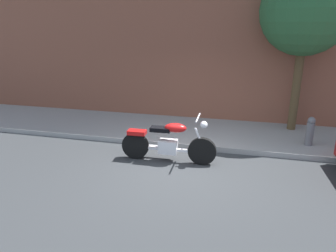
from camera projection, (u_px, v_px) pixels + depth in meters
The scene contains 5 objects.
ground_plane at pixel (181, 171), 7.01m from camera, with size 60.00×60.00×0.00m, color #303335.
sidewalk at pixel (198, 132), 9.35m from camera, with size 19.37×2.57×0.14m, color #989898.
motorcycle at pixel (168, 143), 7.36m from camera, with size 2.30×0.70×1.16m.
street_tree at pixel (306, 11), 8.37m from camera, with size 2.47×2.47×4.78m.
fire_hydrant at pixel (310, 134), 8.04m from camera, with size 0.20×0.20×0.91m.
Camera 1 is at (1.24, -6.24, 3.13)m, focal length 33.06 mm.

